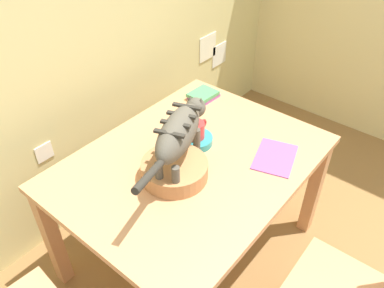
{
  "coord_description": "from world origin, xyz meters",
  "views": [
    {
      "loc": [
        -1.07,
        0.22,
        1.98
      ],
      "look_at": [
        0.05,
        1.13,
        0.84
      ],
      "focal_mm": 35.8,
      "sensor_mm": 36.0,
      "label": 1
    }
  ],
  "objects_px": {
    "dining_table": "(192,172)",
    "cat": "(180,132)",
    "coffee_mug": "(196,130)",
    "magazine": "(275,157)",
    "wicker_basket": "(175,170)",
    "saucer_bowl": "(195,140)",
    "book_stack": "(203,95)"
  },
  "relations": [
    {
      "from": "coffee_mug",
      "to": "dining_table",
      "type": "bearing_deg",
      "value": -148.87
    },
    {
      "from": "dining_table",
      "to": "cat",
      "type": "bearing_deg",
      "value": -176.31
    },
    {
      "from": "cat",
      "to": "wicker_basket",
      "type": "distance_m",
      "value": 0.19
    },
    {
      "from": "cat",
      "to": "coffee_mug",
      "type": "relative_size",
      "value": 5.04
    },
    {
      "from": "dining_table",
      "to": "coffee_mug",
      "type": "bearing_deg",
      "value": 31.13
    },
    {
      "from": "coffee_mug",
      "to": "cat",
      "type": "bearing_deg",
      "value": -159.94
    },
    {
      "from": "coffee_mug",
      "to": "magazine",
      "type": "relative_size",
      "value": 0.52
    },
    {
      "from": "magazine",
      "to": "book_stack",
      "type": "distance_m",
      "value": 0.67
    },
    {
      "from": "book_stack",
      "to": "wicker_basket",
      "type": "xyz_separation_m",
      "value": [
        -0.64,
        -0.33,
        0.02
      ]
    },
    {
      "from": "saucer_bowl",
      "to": "book_stack",
      "type": "distance_m",
      "value": 0.45
    },
    {
      "from": "dining_table",
      "to": "book_stack",
      "type": "height_order",
      "value": "book_stack"
    },
    {
      "from": "book_stack",
      "to": "cat",
      "type": "bearing_deg",
      "value": -151.32
    },
    {
      "from": "saucer_bowl",
      "to": "cat",
      "type": "bearing_deg",
      "value": -159.65
    },
    {
      "from": "magazine",
      "to": "wicker_basket",
      "type": "bearing_deg",
      "value": 127.59
    },
    {
      "from": "coffee_mug",
      "to": "wicker_basket",
      "type": "distance_m",
      "value": 0.28
    },
    {
      "from": "cat",
      "to": "coffee_mug",
      "type": "bearing_deg",
      "value": 89.72
    },
    {
      "from": "book_stack",
      "to": "magazine",
      "type": "bearing_deg",
      "value": -109.15
    },
    {
      "from": "coffee_mug",
      "to": "book_stack",
      "type": "bearing_deg",
      "value": 33.03
    },
    {
      "from": "coffee_mug",
      "to": "book_stack",
      "type": "xyz_separation_m",
      "value": [
        0.38,
        0.24,
        -0.06
      ]
    },
    {
      "from": "magazine",
      "to": "dining_table",
      "type": "bearing_deg",
      "value": 114.45
    },
    {
      "from": "dining_table",
      "to": "cat",
      "type": "height_order",
      "value": "cat"
    },
    {
      "from": "dining_table",
      "to": "cat",
      "type": "relative_size",
      "value": 1.9
    },
    {
      "from": "saucer_bowl",
      "to": "coffee_mug",
      "type": "bearing_deg",
      "value": 0.0
    },
    {
      "from": "coffee_mug",
      "to": "magazine",
      "type": "xyz_separation_m",
      "value": [
        0.16,
        -0.38,
        -0.08
      ]
    },
    {
      "from": "dining_table",
      "to": "coffee_mug",
      "type": "relative_size",
      "value": 9.59
    },
    {
      "from": "cat",
      "to": "book_stack",
      "type": "relative_size",
      "value": 3.84
    },
    {
      "from": "cat",
      "to": "coffee_mug",
      "type": "distance_m",
      "value": 0.27
    },
    {
      "from": "saucer_bowl",
      "to": "wicker_basket",
      "type": "relative_size",
      "value": 0.58
    },
    {
      "from": "coffee_mug",
      "to": "book_stack",
      "type": "distance_m",
      "value": 0.45
    },
    {
      "from": "cat",
      "to": "wicker_basket",
      "type": "relative_size",
      "value": 2.19
    },
    {
      "from": "saucer_bowl",
      "to": "wicker_basket",
      "type": "bearing_deg",
      "value": -161.86
    },
    {
      "from": "wicker_basket",
      "to": "saucer_bowl",
      "type": "bearing_deg",
      "value": 18.14
    }
  ]
}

